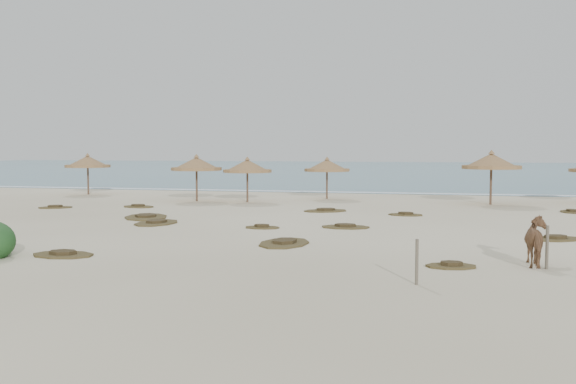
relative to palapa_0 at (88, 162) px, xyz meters
name	(u,v)px	position (x,y,z in m)	size (l,w,h in m)	color
ground	(291,247)	(19.24, -19.84, -2.25)	(160.00, 160.00, 0.00)	beige
ocean	(407,170)	(19.24, 55.16, -2.24)	(200.00, 100.00, 0.01)	#2D6A87
foam_line	(373,193)	(19.24, 6.16, -2.24)	(70.00, 0.60, 0.01)	white
palapa_0	(88,162)	(0.00, 0.00, 0.00)	(3.46, 3.46, 2.90)	brown
palapa_1	(197,165)	(9.51, -3.56, 0.00)	(3.73, 3.73, 2.89)	brown
palapa_2	(247,167)	(12.73, -3.50, -0.12)	(3.85, 3.85, 2.74)	brown
palapa_3	(327,166)	(16.97, -0.04, -0.15)	(3.79, 3.79, 2.71)	brown
palapa_4	(491,162)	(26.85, -1.83, 0.20)	(3.51, 3.51, 3.16)	brown
horse	(539,242)	(26.72, -21.54, -1.57)	(0.74, 1.62, 1.36)	brown
fence_post_near	(547,247)	(26.87, -22.00, -1.65)	(0.09, 0.09, 1.19)	brown
fence_post_far	(417,262)	(23.51, -24.82, -1.70)	(0.08, 0.08, 1.10)	brown
scrub_1	(157,222)	(12.11, -14.87, -2.20)	(1.85, 2.66, 0.16)	brown
scrub_2	(262,227)	(16.98, -15.31, -2.20)	(1.48, 1.01, 0.16)	brown
scrub_3	(345,227)	(20.26, -14.39, -2.20)	(2.06, 1.39, 0.16)	brown
scrub_4	(556,238)	(28.07, -16.01, -2.20)	(2.29, 2.03, 0.16)	brown
scrub_6	(138,206)	(7.84, -8.06, -2.20)	(2.12, 1.63, 0.16)	brown
scrub_7	(406,214)	(22.41, -8.94, -2.20)	(1.79, 1.27, 0.16)	brown
scrub_8	(55,207)	(3.68, -9.55, -2.20)	(2.13, 1.90, 0.16)	brown
scrub_9	(284,243)	(18.88, -19.28, -2.20)	(1.82, 2.63, 0.16)	brown
scrub_10	(572,211)	(30.51, -5.60, -2.20)	(1.23, 1.73, 0.16)	brown
scrub_11	(63,254)	(12.89, -23.14, -2.20)	(2.01, 1.34, 0.16)	brown
scrub_12	(451,265)	(24.36, -22.32, -2.20)	(1.56, 1.17, 0.16)	brown
scrub_13	(325,210)	(18.29, -7.93, -2.20)	(2.74, 2.45, 0.16)	brown
scrub_14	(146,217)	(10.62, -12.82, -2.20)	(2.93, 3.55, 0.16)	brown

